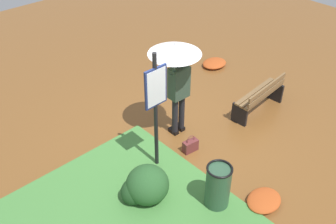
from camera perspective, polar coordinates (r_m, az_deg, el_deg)
The scene contains 9 objects.
ground_plane at distance 7.72m, azimuth 1.54°, elevation -3.75°, with size 18.00×18.00×0.00m, color brown.
person_with_umbrella at distance 6.93m, azimuth 1.28°, elevation 6.77°, with size 0.96×0.96×2.04m.
info_sign_post at distance 6.21m, azimuth -1.83°, elevation 1.76°, with size 0.44×0.07×2.30m.
handbag at distance 7.33m, azimuth 3.36°, elevation -5.03°, with size 0.32×0.18×0.37m.
park_bench at distance 8.41m, azimuth 13.67°, elevation 2.28°, with size 1.40×0.47×0.75m.
trash_bin at distance 6.22m, azimuth 7.44°, elevation -10.99°, with size 0.42×0.42×0.83m.
shrub_cluster at distance 6.35m, azimuth -3.48°, elevation -10.95°, with size 0.78×0.71×0.64m.
leaf_pile_by_bench at distance 6.64m, azimuth 14.12°, elevation -12.66°, with size 0.63×0.51×0.14m.
leaf_pile_far_path at distance 10.17m, azimuth 6.93°, elevation 7.24°, with size 0.68×0.55×0.15m.
Camera 1 is at (4.16, 4.22, 4.95)m, focal length 40.87 mm.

